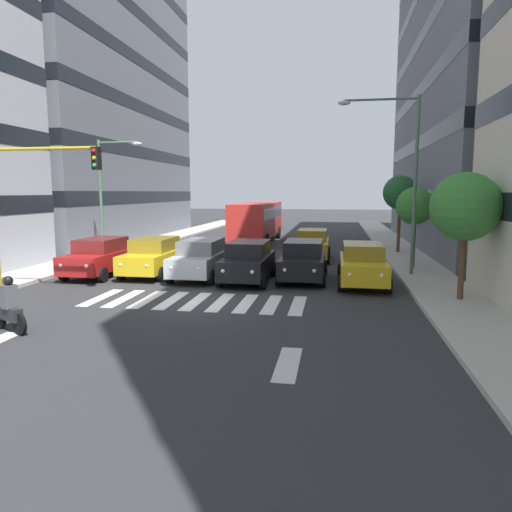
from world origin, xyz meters
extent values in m
plane|color=#2D2D30|center=(0.00, 0.00, 0.00)|extent=(180.00, 180.00, 0.00)
cube|color=#B2ADA3|center=(-8.89, 0.00, 0.07)|extent=(2.52, 90.00, 0.15)
cube|color=slate|center=(-15.90, -18.89, 12.27)|extent=(11.50, 25.21, 24.53)
cube|color=black|center=(-15.90, -18.89, 3.50)|extent=(11.54, 25.25, 0.90)
cube|color=black|center=(-15.90, -18.89, 7.01)|extent=(11.54, 25.25, 0.90)
cube|color=black|center=(-15.90, -18.89, 10.51)|extent=(11.54, 25.25, 0.90)
cube|color=slate|center=(15.90, -20.02, 15.47)|extent=(11.50, 22.95, 30.94)
cube|color=black|center=(15.90, -20.02, 3.44)|extent=(11.54, 22.99, 0.90)
cube|color=black|center=(15.90, -20.02, 6.88)|extent=(11.54, 22.99, 0.90)
cube|color=black|center=(15.90, -20.02, 10.31)|extent=(11.54, 22.99, 0.90)
cube|color=black|center=(15.90, -20.02, 13.75)|extent=(11.54, 22.99, 0.90)
cube|color=black|center=(15.90, -20.02, 17.19)|extent=(11.54, 22.99, 0.90)
cube|color=silver|center=(-3.60, 0.00, 0.00)|extent=(0.45, 2.80, 0.01)
cube|color=silver|center=(-2.70, 0.00, 0.00)|extent=(0.45, 2.80, 0.01)
cube|color=silver|center=(-1.80, 0.00, 0.00)|extent=(0.45, 2.80, 0.01)
cube|color=silver|center=(-0.90, 0.00, 0.00)|extent=(0.45, 2.80, 0.01)
cube|color=silver|center=(0.00, 0.00, 0.00)|extent=(0.45, 2.80, 0.01)
cube|color=silver|center=(0.90, 0.00, 0.00)|extent=(0.45, 2.80, 0.01)
cube|color=silver|center=(1.80, 0.00, 0.00)|extent=(0.45, 2.80, 0.01)
cube|color=silver|center=(2.70, 0.00, 0.00)|extent=(0.45, 2.80, 0.01)
cube|color=silver|center=(3.60, 0.00, 0.00)|extent=(0.45, 2.80, 0.01)
cube|color=silver|center=(-3.82, 5.50, 0.00)|extent=(0.50, 2.20, 0.01)
cube|color=gold|center=(-5.94, -3.92, 0.72)|extent=(1.80, 4.40, 0.80)
cube|color=olive|center=(-5.94, -4.12, 1.42)|extent=(1.58, 2.46, 0.60)
cylinder|color=black|center=(-6.84, -2.46, 0.32)|extent=(0.22, 0.64, 0.64)
cylinder|color=black|center=(-5.04, -2.46, 0.32)|extent=(0.22, 0.64, 0.64)
cylinder|color=black|center=(-6.84, -5.37, 0.32)|extent=(0.22, 0.64, 0.64)
cylinder|color=black|center=(-5.04, -5.37, 0.32)|extent=(0.22, 0.64, 0.64)
sphere|color=white|center=(-6.52, -1.77, 0.80)|extent=(0.18, 0.18, 0.18)
sphere|color=white|center=(-5.37, -1.77, 0.80)|extent=(0.18, 0.18, 0.18)
cube|color=black|center=(-3.45, -4.62, 0.72)|extent=(1.80, 4.40, 0.80)
cube|color=black|center=(-3.45, -4.82, 1.42)|extent=(1.58, 2.46, 0.60)
cylinder|color=black|center=(-4.35, -3.17, 0.32)|extent=(0.22, 0.64, 0.64)
cylinder|color=black|center=(-2.55, -3.17, 0.32)|extent=(0.22, 0.64, 0.64)
cylinder|color=black|center=(-4.35, -6.07, 0.32)|extent=(0.22, 0.64, 0.64)
cylinder|color=black|center=(-2.55, -6.07, 0.32)|extent=(0.22, 0.64, 0.64)
sphere|color=white|center=(-4.03, -2.47, 0.80)|extent=(0.18, 0.18, 0.18)
sphere|color=white|center=(-2.88, -2.47, 0.80)|extent=(0.18, 0.18, 0.18)
cube|color=black|center=(-1.12, -3.96, 0.72)|extent=(1.80, 4.40, 0.80)
cube|color=black|center=(-1.12, -4.16, 1.42)|extent=(1.58, 2.46, 0.60)
cylinder|color=black|center=(-2.02, -2.51, 0.32)|extent=(0.22, 0.64, 0.64)
cylinder|color=black|center=(-0.22, -2.51, 0.32)|extent=(0.22, 0.64, 0.64)
cylinder|color=black|center=(-2.02, -5.41, 0.32)|extent=(0.22, 0.64, 0.64)
cylinder|color=black|center=(-0.22, -5.41, 0.32)|extent=(0.22, 0.64, 0.64)
sphere|color=white|center=(-1.70, -1.81, 0.80)|extent=(0.18, 0.18, 0.18)
sphere|color=white|center=(-0.55, -1.81, 0.80)|extent=(0.18, 0.18, 0.18)
cube|color=#B2B7BC|center=(1.11, -4.36, 0.72)|extent=(1.80, 4.40, 0.80)
cube|color=slate|center=(1.11, -4.56, 1.42)|extent=(1.58, 2.46, 0.60)
cylinder|color=black|center=(0.21, -2.90, 0.32)|extent=(0.22, 0.64, 0.64)
cylinder|color=black|center=(2.01, -2.90, 0.32)|extent=(0.22, 0.64, 0.64)
cylinder|color=black|center=(0.21, -5.81, 0.32)|extent=(0.22, 0.64, 0.64)
cylinder|color=black|center=(2.01, -5.81, 0.32)|extent=(0.22, 0.64, 0.64)
sphere|color=white|center=(0.54, -2.21, 0.80)|extent=(0.18, 0.18, 0.18)
sphere|color=white|center=(1.69, -2.21, 0.80)|extent=(0.18, 0.18, 0.18)
cube|color=gold|center=(3.46, -4.71, 0.72)|extent=(1.80, 4.40, 0.80)
cube|color=olive|center=(3.46, -4.91, 1.42)|extent=(1.58, 2.46, 0.60)
cylinder|color=black|center=(2.56, -3.26, 0.32)|extent=(0.22, 0.64, 0.64)
cylinder|color=black|center=(4.36, -3.26, 0.32)|extent=(0.22, 0.64, 0.64)
cylinder|color=black|center=(2.56, -6.16, 0.32)|extent=(0.22, 0.64, 0.64)
cylinder|color=black|center=(4.36, -6.16, 0.32)|extent=(0.22, 0.64, 0.64)
sphere|color=white|center=(2.88, -2.56, 0.80)|extent=(0.18, 0.18, 0.18)
sphere|color=white|center=(4.03, -2.56, 0.80)|extent=(0.18, 0.18, 0.18)
cube|color=maroon|center=(5.84, -4.15, 0.72)|extent=(1.80, 4.40, 0.80)
cube|color=maroon|center=(5.84, -4.35, 1.42)|extent=(1.58, 2.46, 0.60)
cylinder|color=black|center=(4.94, -2.70, 0.32)|extent=(0.22, 0.64, 0.64)
cylinder|color=black|center=(6.74, -2.70, 0.32)|extent=(0.22, 0.64, 0.64)
cylinder|color=black|center=(4.94, -5.60, 0.32)|extent=(0.22, 0.64, 0.64)
cylinder|color=black|center=(6.74, -5.60, 0.32)|extent=(0.22, 0.64, 0.64)
sphere|color=white|center=(5.26, -2.00, 0.80)|extent=(0.18, 0.18, 0.18)
sphere|color=white|center=(6.42, -2.00, 0.80)|extent=(0.18, 0.18, 0.18)
cube|color=gold|center=(-3.52, -10.89, 0.72)|extent=(1.80, 4.40, 0.80)
cube|color=olive|center=(-3.52, -11.09, 1.42)|extent=(1.58, 2.46, 0.60)
cylinder|color=black|center=(-4.42, -9.44, 0.32)|extent=(0.22, 0.64, 0.64)
cylinder|color=black|center=(-2.62, -9.44, 0.32)|extent=(0.22, 0.64, 0.64)
cylinder|color=black|center=(-4.42, -12.34, 0.32)|extent=(0.22, 0.64, 0.64)
cylinder|color=black|center=(-2.62, -12.34, 0.32)|extent=(0.22, 0.64, 0.64)
sphere|color=white|center=(-4.10, -8.74, 0.80)|extent=(0.18, 0.18, 0.18)
sphere|color=white|center=(-2.95, -8.74, 0.80)|extent=(0.18, 0.18, 0.18)
cube|color=red|center=(1.11, -19.75, 1.75)|extent=(2.50, 10.50, 2.50)
cube|color=black|center=(1.11, -19.75, 2.30)|extent=(2.52, 9.87, 0.80)
cylinder|color=black|center=(-0.14, -16.07, 0.50)|extent=(0.28, 1.00, 1.00)
cylinder|color=black|center=(2.36, -16.07, 0.50)|extent=(0.28, 1.00, 1.00)
cylinder|color=black|center=(-0.14, -22.90, 0.50)|extent=(0.28, 1.00, 1.00)
cylinder|color=black|center=(2.36, -22.90, 0.50)|extent=(0.28, 1.00, 1.00)
cylinder|color=black|center=(3.52, 4.59, 0.30)|extent=(0.58, 0.35, 0.60)
cube|color=#232328|center=(4.01, 4.35, 0.52)|extent=(1.09, 0.70, 0.36)
cube|color=#4C4C51|center=(3.92, 4.39, 1.00)|extent=(0.41, 0.45, 0.64)
sphere|color=black|center=(3.92, 4.39, 1.44)|extent=(0.26, 0.26, 0.26)
cylinder|color=#AD991E|center=(5.21, 0.64, 5.30)|extent=(4.03, 0.12, 0.12)
cube|color=black|center=(3.20, 0.64, 4.95)|extent=(0.24, 0.28, 0.76)
sphere|color=red|center=(3.20, 0.79, 5.19)|extent=(0.14, 0.14, 0.14)
sphere|color=orange|center=(3.20, 0.79, 4.95)|extent=(0.14, 0.14, 0.14)
sphere|color=green|center=(3.20, 0.79, 4.71)|extent=(0.14, 0.14, 0.14)
cylinder|color=#4C6B56|center=(-8.23, -6.19, 4.07)|extent=(0.16, 0.16, 7.84)
cylinder|color=#4C6B56|center=(-6.64, -6.19, 7.84)|extent=(3.18, 0.10, 0.10)
ellipsoid|color=#B7BCC1|center=(-5.05, -6.19, 7.74)|extent=(0.56, 0.28, 0.20)
cylinder|color=#4C6B56|center=(8.23, -9.03, 3.42)|extent=(0.16, 0.16, 6.53)
cylinder|color=#4C6B56|center=(7.10, -9.03, 6.53)|extent=(2.26, 0.10, 0.10)
ellipsoid|color=#B7BCC1|center=(5.97, -9.03, 6.43)|extent=(0.56, 0.28, 0.20)
cylinder|color=#513823|center=(-9.12, -1.30, 1.39)|extent=(0.20, 0.20, 2.48)
sphere|color=#387F33|center=(-9.12, -1.30, 3.33)|extent=(2.33, 2.33, 2.33)
cylinder|color=#513823|center=(-8.59, -8.26, 1.38)|extent=(0.20, 0.20, 2.46)
sphere|color=#387F33|center=(-8.59, -8.26, 3.16)|extent=(1.83, 1.83, 1.83)
cylinder|color=#513823|center=(-8.65, -14.30, 1.66)|extent=(0.20, 0.20, 3.03)
sphere|color=#235B2D|center=(-8.65, -14.30, 3.80)|extent=(2.08, 2.08, 2.08)
camera|label=1|loc=(-4.80, 15.53, 3.82)|focal=32.79mm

